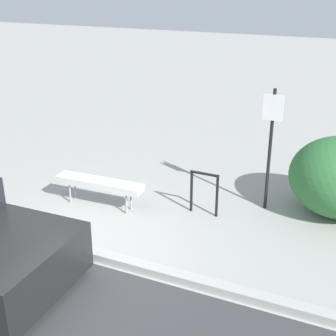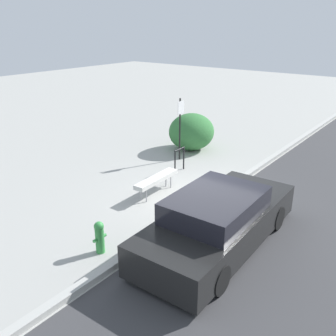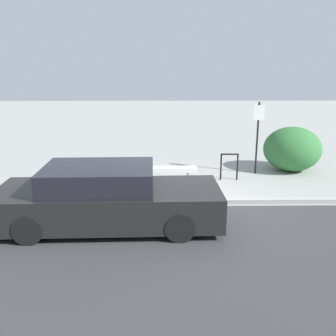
% 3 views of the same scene
% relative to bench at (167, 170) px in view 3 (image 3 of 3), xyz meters
% --- Properties ---
extents(ground_plane, '(60.00, 60.00, 0.00)m').
position_rel_bench_xyz_m(ground_plane, '(0.31, -1.56, -0.47)').
color(ground_plane, '#9E9E99').
extents(curb, '(60.00, 0.20, 0.13)m').
position_rel_bench_xyz_m(curb, '(0.31, -1.56, -0.40)').
color(curb, '#A8A8A3').
rests_on(curb, ground_plane).
extents(bench, '(1.76, 0.40, 0.54)m').
position_rel_bench_xyz_m(bench, '(0.00, 0.00, 0.00)').
color(bench, '#99999E').
rests_on(bench, ground_plane).
extents(bike_rack, '(0.55, 0.06, 0.83)m').
position_rel_bench_xyz_m(bike_rack, '(1.91, 0.53, 0.03)').
color(bike_rack, black).
rests_on(bike_rack, ground_plane).
extents(sign_post, '(0.36, 0.08, 2.30)m').
position_rel_bench_xyz_m(sign_post, '(2.89, 1.22, 0.91)').
color(sign_post, black).
rests_on(sign_post, ground_plane).
extents(fire_hydrant, '(0.36, 0.22, 0.77)m').
position_rel_bench_xyz_m(fire_hydrant, '(-3.15, -0.93, -0.06)').
color(fire_hydrant, '#338C3F').
rests_on(fire_hydrant, ground_plane).
extents(shrub_hedge, '(1.87, 1.78, 1.46)m').
position_rel_bench_xyz_m(shrub_hedge, '(4.16, 1.56, 0.26)').
color(shrub_hedge, '#337038').
rests_on(shrub_hedge, ground_plane).
extents(parked_car_near, '(4.80, 1.93, 1.34)m').
position_rel_bench_xyz_m(parked_car_near, '(-1.31, -2.86, 0.15)').
color(parked_car_near, black).
rests_on(parked_car_near, ground_plane).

